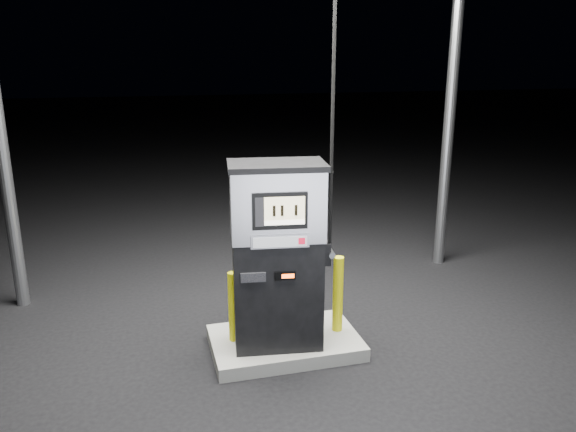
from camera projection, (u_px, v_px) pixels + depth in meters
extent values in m
plane|color=black|center=(285.00, 349.00, 6.19)|extent=(80.00, 80.00, 0.00)
cube|color=slate|center=(285.00, 343.00, 6.17)|extent=(1.60, 1.00, 0.15)
cylinder|color=gray|center=(450.00, 117.00, 8.16)|extent=(0.16, 0.16, 4.50)
cube|color=black|center=(277.00, 291.00, 5.86)|extent=(0.97, 0.64, 1.19)
cube|color=#ACACB3|center=(277.00, 203.00, 5.60)|extent=(0.99, 0.66, 0.71)
cube|color=black|center=(277.00, 165.00, 5.49)|extent=(1.03, 0.70, 0.06)
cube|color=black|center=(280.00, 211.00, 5.34)|extent=(0.53, 0.10, 0.36)
cube|color=beige|center=(285.00, 208.00, 5.32)|extent=(0.39, 0.06, 0.23)
cube|color=white|center=(285.00, 222.00, 5.36)|extent=(0.39, 0.06, 0.05)
cube|color=#ACACB3|center=(280.00, 241.00, 5.42)|extent=(0.57, 0.10, 0.13)
cube|color=gray|center=(280.00, 242.00, 5.41)|extent=(0.52, 0.07, 0.10)
cube|color=#A50B1F|center=(302.00, 241.00, 5.43)|extent=(0.07, 0.01, 0.07)
cube|color=black|center=(285.00, 276.00, 5.53)|extent=(0.21, 0.05, 0.09)
cube|color=#E0410B|center=(288.00, 276.00, 5.52)|extent=(0.12, 0.02, 0.04)
cube|color=black|center=(253.00, 277.00, 5.49)|extent=(0.25, 0.06, 0.10)
cube|color=black|center=(325.00, 253.00, 5.81)|extent=(0.12, 0.18, 0.24)
cylinder|color=gray|center=(330.00, 252.00, 5.82)|extent=(0.09, 0.22, 0.07)
cylinder|color=black|center=(333.00, 97.00, 5.33)|extent=(0.04, 0.04, 2.95)
cylinder|color=#CDCC0B|center=(233.00, 307.00, 5.97)|extent=(0.13, 0.13, 0.78)
cylinder|color=#CDCC0B|center=(338.00, 294.00, 6.19)|extent=(0.13, 0.13, 0.87)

